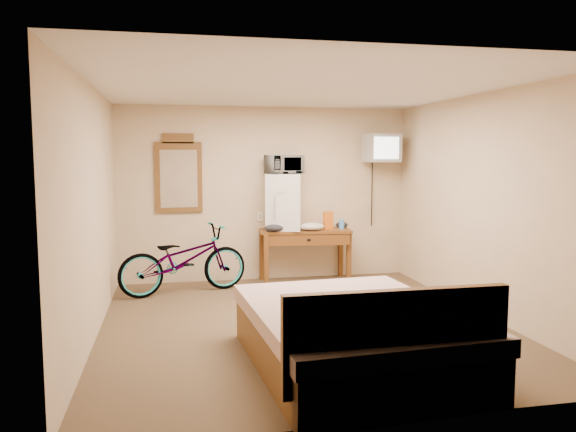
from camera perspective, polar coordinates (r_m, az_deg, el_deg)
The scene contains 13 objects.
room at distance 5.90m, azimuth 1.38°, elevation 0.82°, with size 4.60×4.64×2.50m.
desk at distance 8.03m, azimuth 1.79°, elevation -2.28°, with size 1.34×0.63×0.75m.
mini_fridge at distance 7.97m, azimuth -0.41°, elevation 1.44°, with size 0.60×0.58×0.80m.
microwave at distance 7.94m, azimuth -0.41°, elevation 5.26°, with size 0.48×0.33×0.27m, color silver.
snack_bag at distance 8.06m, azimuth 4.10°, elevation -0.44°, with size 0.13×0.07×0.26m, color #D66013.
blue_cup at distance 8.12m, azimuth 5.47°, elevation -0.83°, with size 0.08×0.08×0.14m, color #458EEA.
cloth_cream at distance 7.92m, azimuth 2.45°, elevation -1.09°, with size 0.35×0.27×0.11m, color beige.
cloth_dark_a at distance 7.80m, azimuth -1.41°, elevation -1.22°, with size 0.27×0.20×0.10m, color black.
cloth_dark_b at distance 8.27m, azimuth 5.48°, elevation -0.90°, with size 0.18×0.15×0.08m, color black.
crt_television at distance 8.31m, azimuth 9.47°, elevation 6.81°, with size 0.50×0.59×0.41m.
wall_mirror at distance 8.00m, azimuth -11.04°, elevation 4.17°, with size 0.65×0.04×1.10m.
bicycle at distance 7.48m, azimuth -10.56°, elevation -4.38°, with size 0.60×1.71×0.90m, color black.
bed at distance 4.84m, azimuth 6.82°, elevation -12.01°, with size 1.78×2.28×0.90m.
Camera 1 is at (-1.34, -5.72, 1.79)m, focal length 35.00 mm.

